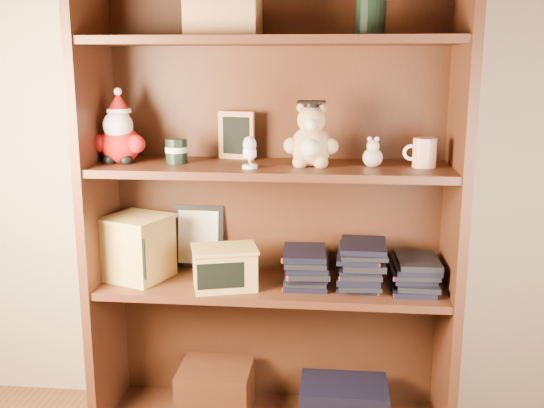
% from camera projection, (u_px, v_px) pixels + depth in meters
% --- Properties ---
extents(bookcase, '(1.20, 0.35, 1.60)m').
position_uv_depth(bookcase, '(273.00, 213.00, 2.14)').
color(bookcase, '#462314').
rests_on(bookcase, ground).
extents(shelf_lower, '(1.14, 0.33, 0.02)m').
position_uv_depth(shelf_lower, '(272.00, 286.00, 2.14)').
color(shelf_lower, '#462314').
rests_on(shelf_lower, ground).
extents(shelf_upper, '(1.14, 0.33, 0.02)m').
position_uv_depth(shelf_upper, '(272.00, 169.00, 2.05)').
color(shelf_upper, '#462314').
rests_on(shelf_upper, ground).
extents(santa_plush, '(0.18, 0.13, 0.25)m').
position_uv_depth(santa_plush, '(119.00, 135.00, 2.07)').
color(santa_plush, '#A50F0F').
rests_on(santa_plush, shelf_upper).
extents(teachers_tin, '(0.07, 0.07, 0.08)m').
position_uv_depth(teachers_tin, '(176.00, 151.00, 2.07)').
color(teachers_tin, black).
rests_on(teachers_tin, shelf_upper).
extents(chalkboard_plaque, '(0.13, 0.08, 0.16)m').
position_uv_depth(chalkboard_plaque, '(236.00, 136.00, 2.16)').
color(chalkboard_plaque, '#9E7547').
rests_on(chalkboard_plaque, shelf_upper).
extents(egg_cup, '(0.05, 0.05, 0.10)m').
position_uv_depth(egg_cup, '(250.00, 151.00, 1.97)').
color(egg_cup, white).
rests_on(egg_cup, shelf_upper).
extents(grad_teddy_bear, '(0.17, 0.15, 0.21)m').
position_uv_depth(grad_teddy_bear, '(311.00, 141.00, 2.01)').
color(grad_teddy_bear, tan).
rests_on(grad_teddy_bear, shelf_upper).
extents(pink_figurine, '(0.06, 0.06, 0.10)m').
position_uv_depth(pink_figurine, '(373.00, 155.00, 2.01)').
color(pink_figurine, '#CFAAA0').
rests_on(pink_figurine, shelf_upper).
extents(teacher_mug, '(0.10, 0.07, 0.09)m').
position_uv_depth(teacher_mug, '(424.00, 153.00, 1.99)').
color(teacher_mug, silver).
rests_on(teacher_mug, shelf_upper).
extents(certificate_frame, '(0.18, 0.05, 0.23)m').
position_uv_depth(certificate_frame, '(199.00, 237.00, 2.27)').
color(certificate_frame, black).
rests_on(certificate_frame, shelf_lower).
extents(treats_box, '(0.26, 0.26, 0.22)m').
position_uv_depth(treats_box, '(137.00, 247.00, 2.16)').
color(treats_box, tan).
rests_on(treats_box, shelf_lower).
extents(pencils_box, '(0.24, 0.20, 0.14)m').
position_uv_depth(pencils_box, '(225.00, 267.00, 2.07)').
color(pencils_box, tan).
rests_on(pencils_box, shelf_lower).
extents(book_stack_left, '(0.14, 0.20, 0.11)m').
position_uv_depth(book_stack_left, '(305.00, 267.00, 2.11)').
color(book_stack_left, black).
rests_on(book_stack_left, shelf_lower).
extents(book_stack_mid, '(0.14, 0.20, 0.14)m').
position_uv_depth(book_stack_mid, '(360.00, 265.00, 2.09)').
color(book_stack_mid, black).
rests_on(book_stack_mid, shelf_lower).
extents(book_stack_right, '(0.14, 0.20, 0.10)m').
position_uv_depth(book_stack_right, '(416.00, 273.00, 2.08)').
color(book_stack_right, black).
rests_on(book_stack_right, shelf_lower).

